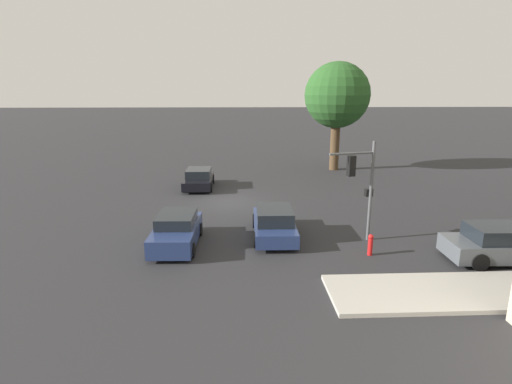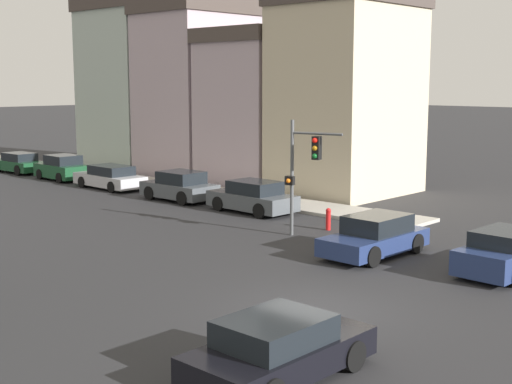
% 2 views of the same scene
% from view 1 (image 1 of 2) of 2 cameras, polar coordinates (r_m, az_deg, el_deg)
% --- Properties ---
extents(ground_plane, '(300.00, 300.00, 0.00)m').
position_cam_1_polar(ground_plane, '(24.87, -3.90, -1.44)').
color(ground_plane, '#28282B').
extents(street_tree, '(5.50, 5.50, 9.12)m').
position_cam_1_polar(street_tree, '(35.15, 11.51, 13.31)').
color(street_tree, '#4C3823').
rests_on(street_tree, ground_plane).
extents(traffic_signal, '(0.92, 2.23, 4.58)m').
position_cam_1_polar(traffic_signal, '(18.32, 14.71, 1.95)').
color(traffic_signal, '#515456').
rests_on(traffic_signal, ground_plane).
extents(crossing_car_0, '(4.35, 2.02, 1.43)m').
position_cam_1_polar(crossing_car_0, '(18.78, 2.61, -4.49)').
color(crossing_car_0, navy).
rests_on(crossing_car_0, ground_plane).
extents(crossing_car_1, '(4.23, 2.03, 1.33)m').
position_cam_1_polar(crossing_car_1, '(28.70, -8.18, 1.88)').
color(crossing_car_1, black).
rests_on(crossing_car_1, ground_plane).
extents(crossing_car_2, '(4.16, 2.01, 1.44)m').
position_cam_1_polar(crossing_car_2, '(18.12, -11.26, -5.46)').
color(crossing_car_2, navy).
rests_on(crossing_car_2, ground_plane).
extents(parked_car_0, '(2.06, 4.41, 1.49)m').
position_cam_1_polar(parked_car_0, '(18.97, 31.55, -6.40)').
color(parked_car_0, '#4C5156').
rests_on(parked_car_0, ground_plane).
extents(fire_hydrant, '(0.22, 0.22, 0.92)m').
position_cam_1_polar(fire_hydrant, '(17.48, 16.03, -7.17)').
color(fire_hydrant, red).
rests_on(fire_hydrant, ground_plane).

